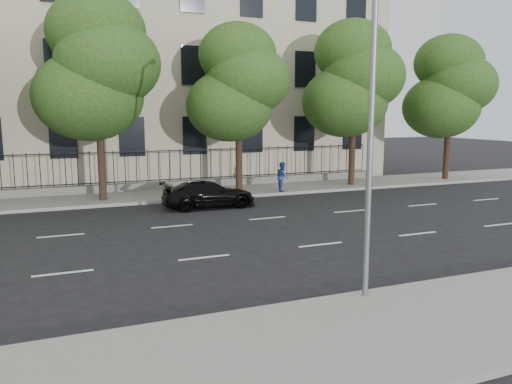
{
  "coord_description": "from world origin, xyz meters",
  "views": [
    {
      "loc": [
        -3.96,
        -11.63,
        4.36
      ],
      "look_at": [
        1.89,
        3.0,
        1.83
      ],
      "focal_mm": 35.0,
      "sensor_mm": 36.0,
      "label": 1
    }
  ],
  "objects": [
    {
      "name": "ground",
      "position": [
        0.0,
        0.0,
        0.0
      ],
      "size": [
        120.0,
        120.0,
        0.0
      ],
      "primitive_type": "plane",
      "color": "black",
      "rests_on": "ground"
    },
    {
      "name": "near_sidewalk",
      "position": [
        0.0,
        -4.0,
        0.07
      ],
      "size": [
        60.0,
        4.0,
        0.15
      ],
      "primitive_type": "cube",
      "color": "gray",
      "rests_on": "ground"
    },
    {
      "name": "far_sidewalk",
      "position": [
        0.0,
        14.0,
        0.07
      ],
      "size": [
        60.0,
        4.0,
        0.15
      ],
      "primitive_type": "cube",
      "color": "gray",
      "rests_on": "ground"
    },
    {
      "name": "lane_markings",
      "position": [
        0.0,
        4.75,
        0.01
      ],
      "size": [
        49.6,
        4.62,
        0.01
      ],
      "primitive_type": null,
      "color": "silver",
      "rests_on": "ground"
    },
    {
      "name": "masonry_building",
      "position": [
        0.0,
        22.95,
        9.02
      ],
      "size": [
        34.6,
        12.11,
        18.5
      ],
      "color": "#BBB195",
      "rests_on": "ground"
    },
    {
      "name": "iron_fence",
      "position": [
        0.0,
        15.7,
        0.65
      ],
      "size": [
        30.0,
        0.5,
        2.2
      ],
      "color": "slate",
      "rests_on": "far_sidewalk"
    },
    {
      "name": "street_light",
      "position": [
        2.5,
        -1.77,
        5.15
      ],
      "size": [
        0.25,
        3.32,
        8.05
      ],
      "color": "slate",
      "rests_on": "near_sidewalk"
    },
    {
      "name": "tree_c",
      "position": [
        -1.96,
        13.36,
        6.41
      ],
      "size": [
        5.89,
        5.5,
        9.8
      ],
      "color": "#382619",
      "rests_on": "far_sidewalk"
    },
    {
      "name": "tree_d",
      "position": [
        5.04,
        13.36,
        5.84
      ],
      "size": [
        5.34,
        4.94,
        8.84
      ],
      "color": "#382619",
      "rests_on": "far_sidewalk"
    },
    {
      "name": "tree_e",
      "position": [
        12.04,
        13.36,
        6.2
      ],
      "size": [
        5.71,
        5.31,
        9.46
      ],
      "color": "#382619",
      "rests_on": "far_sidewalk"
    },
    {
      "name": "tree_f",
      "position": [
        19.04,
        13.36,
        5.88
      ],
      "size": [
        5.52,
        5.12,
        9.01
      ],
      "color": "#382619",
      "rests_on": "far_sidewalk"
    },
    {
      "name": "black_sedan",
      "position": [
        2.42,
        10.17,
        0.62
      ],
      "size": [
        4.32,
        1.8,
        1.25
      ],
      "primitive_type": "imported",
      "rotation": [
        0.0,
        0.0,
        1.56
      ],
      "color": "black",
      "rests_on": "ground"
    },
    {
      "name": "pedestrian_far",
      "position": [
        7.19,
        12.4,
        0.94
      ],
      "size": [
        0.81,
        0.92,
        1.58
      ],
      "primitive_type": "imported",
      "rotation": [
        0.0,
        0.0,
        1.25
      ],
      "color": "navy",
      "rests_on": "far_sidewalk"
    }
  ]
}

